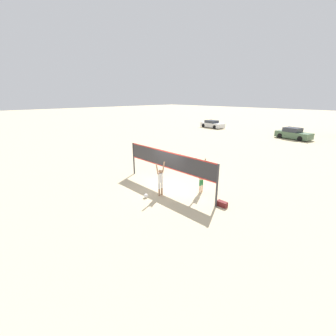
{
  "coord_description": "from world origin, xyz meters",
  "views": [
    {
      "loc": [
        9.51,
        -9.19,
        5.55
      ],
      "look_at": [
        0.0,
        0.0,
        1.28
      ],
      "focal_mm": 24.0,
      "sensor_mm": 36.0,
      "label": 1
    }
  ],
  "objects_px": {
    "volleyball_net": "(168,162)",
    "parked_car_near": "(293,134)",
    "volleyball": "(146,196)",
    "gear_bag": "(222,204)",
    "player_spiker": "(160,179)",
    "parked_car_mid": "(212,124)",
    "player_blocker": "(202,175)"
  },
  "relations": [
    {
      "from": "player_spiker",
      "to": "parked_car_mid",
      "type": "relative_size",
      "value": 0.41
    },
    {
      "from": "volleyball_net",
      "to": "parked_car_near",
      "type": "height_order",
      "value": "volleyball_net"
    },
    {
      "from": "volleyball",
      "to": "volleyball_net",
      "type": "bearing_deg",
      "value": 96.63
    },
    {
      "from": "player_spiker",
      "to": "player_blocker",
      "type": "xyz_separation_m",
      "value": [
        1.37,
        2.03,
        0.05
      ]
    },
    {
      "from": "player_spiker",
      "to": "parked_car_mid",
      "type": "height_order",
      "value": "player_spiker"
    },
    {
      "from": "player_blocker",
      "to": "parked_car_mid",
      "type": "height_order",
      "value": "player_blocker"
    },
    {
      "from": "gear_bag",
      "to": "parked_car_mid",
      "type": "bearing_deg",
      "value": 126.35
    },
    {
      "from": "gear_bag",
      "to": "parked_car_mid",
      "type": "distance_m",
      "value": 31.02
    },
    {
      "from": "volleyball_net",
      "to": "player_spiker",
      "type": "xyz_separation_m",
      "value": [
        0.58,
        -1.16,
        -0.62
      ]
    },
    {
      "from": "player_blocker",
      "to": "parked_car_near",
      "type": "relative_size",
      "value": 0.45
    },
    {
      "from": "player_blocker",
      "to": "gear_bag",
      "type": "bearing_deg",
      "value": 71.45
    },
    {
      "from": "volleyball_net",
      "to": "player_blocker",
      "type": "bearing_deg",
      "value": 24.16
    },
    {
      "from": "volleyball_net",
      "to": "gear_bag",
      "type": "relative_size",
      "value": 13.12
    },
    {
      "from": "volleyball",
      "to": "gear_bag",
      "type": "bearing_deg",
      "value": 31.58
    },
    {
      "from": "player_spiker",
      "to": "player_blocker",
      "type": "distance_m",
      "value": 2.45
    },
    {
      "from": "player_spiker",
      "to": "parked_car_near",
      "type": "relative_size",
      "value": 0.43
    },
    {
      "from": "parked_car_near",
      "to": "player_spiker",
      "type": "bearing_deg",
      "value": -76.7
    },
    {
      "from": "player_blocker",
      "to": "volleyball_net",
      "type": "bearing_deg",
      "value": -65.84
    },
    {
      "from": "player_spiker",
      "to": "player_blocker",
      "type": "height_order",
      "value": "player_blocker"
    },
    {
      "from": "player_spiker",
      "to": "gear_bag",
      "type": "xyz_separation_m",
      "value": [
        3.27,
        1.39,
        -0.89
      ]
    },
    {
      "from": "volleyball_net",
      "to": "parked_car_near",
      "type": "xyz_separation_m",
      "value": [
        -0.42,
        23.8,
        -0.98
      ]
    },
    {
      "from": "volleyball_net",
      "to": "parked_car_mid",
      "type": "xyz_separation_m",
      "value": [
        -14.54,
        25.22,
        -1.05
      ]
    },
    {
      "from": "volleyball",
      "to": "parked_car_mid",
      "type": "xyz_separation_m",
      "value": [
        -14.77,
        27.2,
        0.48
      ]
    },
    {
      "from": "player_spiker",
      "to": "parked_car_near",
      "type": "xyz_separation_m",
      "value": [
        -0.99,
        24.95,
        -0.37
      ]
    },
    {
      "from": "volleyball_net",
      "to": "parked_car_mid",
      "type": "height_order",
      "value": "volleyball_net"
    },
    {
      "from": "parked_car_mid",
      "to": "volleyball_net",
      "type": "bearing_deg",
      "value": -50.68
    },
    {
      "from": "volleyball",
      "to": "parked_car_near",
      "type": "height_order",
      "value": "parked_car_near"
    },
    {
      "from": "player_blocker",
      "to": "gear_bag",
      "type": "xyz_separation_m",
      "value": [
        1.9,
        -0.64,
        -0.94
      ]
    },
    {
      "from": "volleyball_net",
      "to": "parked_car_mid",
      "type": "relative_size",
      "value": 1.53
    },
    {
      "from": "gear_bag",
      "to": "parked_car_near",
      "type": "height_order",
      "value": "parked_car_near"
    },
    {
      "from": "player_spiker",
      "to": "volleyball",
      "type": "relative_size",
      "value": 8.42
    },
    {
      "from": "gear_bag",
      "to": "parked_car_near",
      "type": "bearing_deg",
      "value": 100.25
    }
  ]
}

